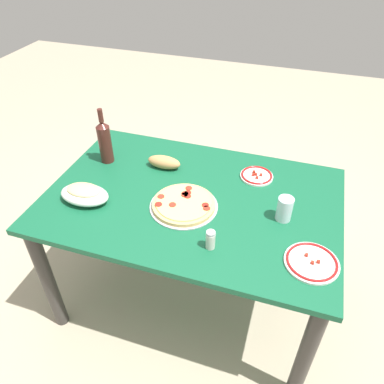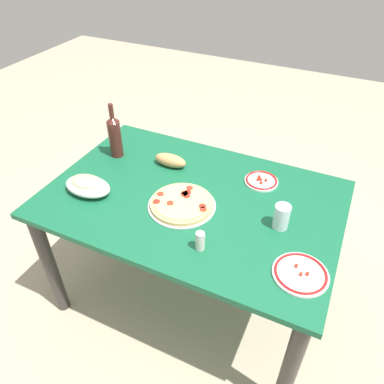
{
  "view_description": "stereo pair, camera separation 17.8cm",
  "coord_description": "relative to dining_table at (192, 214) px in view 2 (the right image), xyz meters",
  "views": [
    {
      "loc": [
        -0.43,
        1.32,
        1.9
      ],
      "look_at": [
        0.0,
        0.0,
        0.78
      ],
      "focal_mm": 34.8,
      "sensor_mm": 36.0,
      "label": 1
    },
    {
      "loc": [
        -0.6,
        1.26,
        1.9
      ],
      "look_at": [
        0.0,
        0.0,
        0.78
      ],
      "focal_mm": 34.8,
      "sensor_mm": 36.0,
      "label": 2
    }
  ],
  "objects": [
    {
      "name": "ground_plane",
      "position": [
        0.0,
        0.0,
        -0.64
      ],
      "size": [
        8.0,
        8.0,
        0.0
      ],
      "primitive_type": "plane",
      "color": "tan",
      "rests_on": "ground"
    },
    {
      "name": "dining_table",
      "position": [
        0.0,
        0.0,
        0.0
      ],
      "size": [
        1.4,
        0.94,
        0.75
      ],
      "color": "#145938",
      "rests_on": "ground"
    },
    {
      "name": "pepperoni_pizza",
      "position": [
        0.01,
        0.08,
        0.13
      ],
      "size": [
        0.32,
        0.32,
        0.03
      ],
      "color": "#B7B7BC",
      "rests_on": "dining_table"
    },
    {
      "name": "baked_pasta_dish",
      "position": [
        0.47,
        0.18,
        0.16
      ],
      "size": [
        0.24,
        0.15,
        0.08
      ],
      "color": "white",
      "rests_on": "dining_table"
    },
    {
      "name": "wine_bottle",
      "position": [
        0.54,
        -0.16,
        0.24
      ],
      "size": [
        0.07,
        0.07,
        0.31
      ],
      "color": "#471E19",
      "rests_on": "dining_table"
    },
    {
      "name": "water_glass",
      "position": [
        -0.44,
        0.02,
        0.17
      ],
      "size": [
        0.07,
        0.07,
        0.12
      ],
      "primitive_type": "cylinder",
      "color": "silver",
      "rests_on": "dining_table"
    },
    {
      "name": "side_plate_near",
      "position": [
        -0.27,
        -0.26,
        0.12
      ],
      "size": [
        0.17,
        0.17,
        0.02
      ],
      "color": "white",
      "rests_on": "dining_table"
    },
    {
      "name": "side_plate_far",
      "position": [
        -0.58,
        0.25,
        0.12
      ],
      "size": [
        0.22,
        0.22,
        0.02
      ],
      "color": "white",
      "rests_on": "dining_table"
    },
    {
      "name": "bread_loaf",
      "position": [
        0.22,
        -0.19,
        0.15
      ],
      "size": [
        0.18,
        0.08,
        0.07
      ],
      "primitive_type": "ellipsoid",
      "color": "tan",
      "rests_on": "dining_table"
    },
    {
      "name": "spice_shaker",
      "position": [
        -0.17,
        0.29,
        0.16
      ],
      "size": [
        0.04,
        0.04,
        0.09
      ],
      "color": "silver",
      "rests_on": "dining_table"
    }
  ]
}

